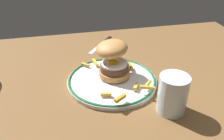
{
  "coord_description": "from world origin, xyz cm",
  "views": [
    {
      "loc": [
        -11.11,
        -56.83,
        42.43
      ],
      "look_at": [
        2.6,
        4.71,
        4.6
      ],
      "focal_mm": 39.08,
      "sensor_mm": 36.0,
      "label": 1
    }
  ],
  "objects_px": {
    "dinner_plate": "(112,80)",
    "water_glass": "(172,96)",
    "knife": "(103,43)",
    "burger": "(113,58)"
  },
  "relations": [
    {
      "from": "dinner_plate",
      "to": "burger",
      "type": "relative_size",
      "value": 2.19
    },
    {
      "from": "dinner_plate",
      "to": "burger",
      "type": "height_order",
      "value": "burger"
    },
    {
      "from": "knife",
      "to": "dinner_plate",
      "type": "bearing_deg",
      "value": -94.85
    },
    {
      "from": "dinner_plate",
      "to": "water_glass",
      "type": "height_order",
      "value": "water_glass"
    },
    {
      "from": "dinner_plate",
      "to": "knife",
      "type": "height_order",
      "value": "dinner_plate"
    },
    {
      "from": "burger",
      "to": "knife",
      "type": "bearing_deg",
      "value": 86.63
    },
    {
      "from": "burger",
      "to": "water_glass",
      "type": "distance_m",
      "value": 0.22
    },
    {
      "from": "dinner_plate",
      "to": "knife",
      "type": "distance_m",
      "value": 0.29
    },
    {
      "from": "water_glass",
      "to": "knife",
      "type": "height_order",
      "value": "water_glass"
    },
    {
      "from": "water_glass",
      "to": "knife",
      "type": "xyz_separation_m",
      "value": [
        -0.1,
        0.45,
        -0.04
      ]
    }
  ]
}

